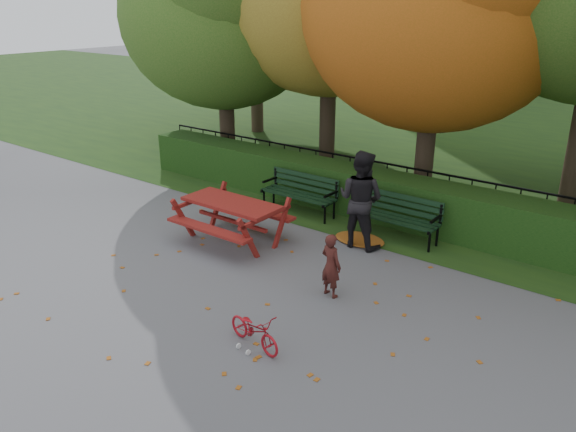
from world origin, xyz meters
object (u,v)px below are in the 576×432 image
Objects in this scene: bench_right at (397,213)px; adult at (361,199)px; bench_left at (301,190)px; picnic_table at (232,211)px; child at (331,265)px; bicycle at (254,330)px; tree_a at (225,0)px.

bench_right is 0.94× the size of adult.
bench_right is (2.40, 0.00, 0.00)m from bench_left.
picnic_table is at bearing -138.83° from bench_right.
child is (2.76, -0.64, -0.12)m from picnic_table.
bench_left reaches higher than bicycle.
child is at bearing 106.81° from adult.
bench_left is 2.19m from picnic_table.
picnic_table is (-2.49, -2.18, 0.14)m from bench_right.
child reaches higher than bench_right.
adult reaches higher than child.
tree_a is 8.99m from child.
tree_a is at bearing 154.24° from bench_left.
tree_a is at bearing 54.63° from bicycle.
tree_a is 3.90× the size of adult.
bench_left is at bearing 180.00° from bench_right.
picnic_table is 2.01× the size of bicycle.
child is 0.57× the size of adult.
child is 2.17m from adult.
child is at bearing 8.54° from bicycle.
bench_left is at bearing 87.28° from picnic_table.
child is (0.27, -2.82, 0.02)m from bench_right.
bicycle is (-0.04, -1.86, -0.28)m from child.
child is at bearing -35.64° from tree_a.
tree_a is 5.89m from bench_left.
adult is (5.89, -2.68, -3.56)m from tree_a.
bench_left is 5.37m from bicycle.
bench_right is 4.69m from bicycle.
bench_left is 2.20m from adult.
bicycle is (0.62, -3.88, -0.70)m from adult.
tree_a reaches higher than picnic_table.
picnic_table is (-0.09, -2.18, 0.14)m from bench_left.
bench_right is at bearing -73.28° from child.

